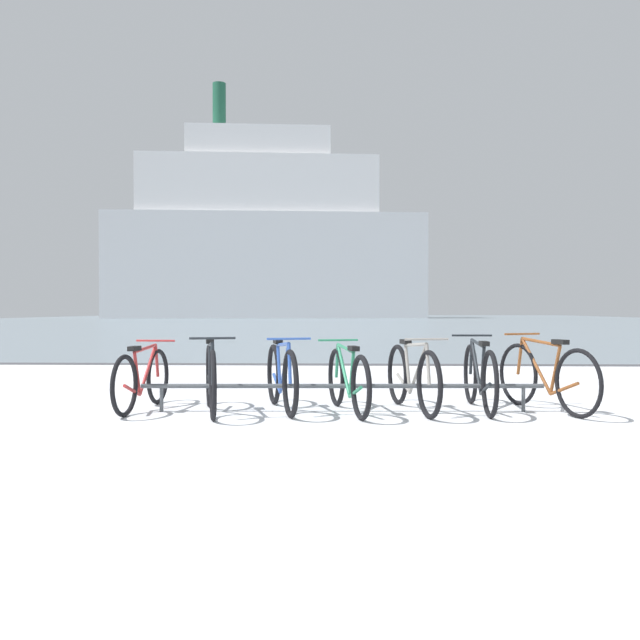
{
  "coord_description": "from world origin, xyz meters",
  "views": [
    {
      "loc": [
        1.36,
        -3.62,
        1.11
      ],
      "look_at": [
        0.97,
        7.31,
        0.93
      ],
      "focal_mm": 38.45,
      "sensor_mm": 36.0,
      "label": 1
    }
  ],
  "objects_px": {
    "bicycle_3": "(348,380)",
    "bicycle_6": "(546,376)",
    "bicycle_5": "(479,377)",
    "bicycle_2": "(282,377)",
    "bicycle_4": "(412,377)",
    "bicycle_1": "(211,378)",
    "bicycle_0": "(142,379)",
    "ferry_ship": "(264,240)"
  },
  "relations": [
    {
      "from": "bicycle_3",
      "to": "bicycle_6",
      "type": "bearing_deg",
      "value": 4.84
    },
    {
      "from": "bicycle_3",
      "to": "bicycle_5",
      "type": "height_order",
      "value": "bicycle_5"
    },
    {
      "from": "bicycle_2",
      "to": "bicycle_6",
      "type": "bearing_deg",
      "value": 1.38
    },
    {
      "from": "bicycle_2",
      "to": "bicycle_3",
      "type": "relative_size",
      "value": 1.01
    },
    {
      "from": "bicycle_4",
      "to": "bicycle_5",
      "type": "height_order",
      "value": "same"
    },
    {
      "from": "bicycle_1",
      "to": "bicycle_4",
      "type": "xyz_separation_m",
      "value": [
        2.16,
        0.23,
        -0.01
      ]
    },
    {
      "from": "bicycle_0",
      "to": "bicycle_5",
      "type": "bearing_deg",
      "value": 1.69
    },
    {
      "from": "bicycle_3",
      "to": "ferry_ship",
      "type": "height_order",
      "value": "ferry_ship"
    },
    {
      "from": "bicycle_2",
      "to": "bicycle_3",
      "type": "distance_m",
      "value": 0.73
    },
    {
      "from": "bicycle_5",
      "to": "bicycle_6",
      "type": "relative_size",
      "value": 1.08
    },
    {
      "from": "bicycle_1",
      "to": "bicycle_6",
      "type": "xyz_separation_m",
      "value": [
        3.61,
        0.29,
        0.0
      ]
    },
    {
      "from": "bicycle_1",
      "to": "bicycle_5",
      "type": "relative_size",
      "value": 0.93
    },
    {
      "from": "bicycle_5",
      "to": "bicycle_4",
      "type": "bearing_deg",
      "value": -173.11
    },
    {
      "from": "bicycle_5",
      "to": "bicycle_6",
      "type": "distance_m",
      "value": 0.71
    },
    {
      "from": "bicycle_1",
      "to": "ferry_ship",
      "type": "xyz_separation_m",
      "value": [
        -8.41,
        76.44,
        9.2
      ]
    },
    {
      "from": "bicycle_4",
      "to": "ferry_ship",
      "type": "relative_size",
      "value": 0.05
    },
    {
      "from": "bicycle_0",
      "to": "bicycle_2",
      "type": "bearing_deg",
      "value": 0.29
    },
    {
      "from": "bicycle_1",
      "to": "bicycle_4",
      "type": "distance_m",
      "value": 2.17
    },
    {
      "from": "bicycle_3",
      "to": "bicycle_4",
      "type": "distance_m",
      "value": 0.71
    },
    {
      "from": "bicycle_1",
      "to": "ferry_ship",
      "type": "height_order",
      "value": "ferry_ship"
    },
    {
      "from": "bicycle_2",
      "to": "ferry_ship",
      "type": "bearing_deg",
      "value": 96.84
    },
    {
      "from": "bicycle_1",
      "to": "bicycle_5",
      "type": "bearing_deg",
      "value": 6.29
    },
    {
      "from": "bicycle_0",
      "to": "bicycle_5",
      "type": "relative_size",
      "value": 0.91
    },
    {
      "from": "bicycle_0",
      "to": "bicycle_2",
      "type": "xyz_separation_m",
      "value": [
        1.53,
        0.01,
        0.03
      ]
    },
    {
      "from": "bicycle_0",
      "to": "bicycle_3",
      "type": "relative_size",
      "value": 0.96
    },
    {
      "from": "bicycle_3",
      "to": "ferry_ship",
      "type": "bearing_deg",
      "value": 97.36
    },
    {
      "from": "bicycle_3",
      "to": "bicycle_4",
      "type": "bearing_deg",
      "value": 10.13
    },
    {
      "from": "ferry_ship",
      "to": "bicycle_3",
      "type": "bearing_deg",
      "value": -82.64
    },
    {
      "from": "bicycle_2",
      "to": "bicycle_6",
      "type": "distance_m",
      "value": 2.88
    },
    {
      "from": "bicycle_0",
      "to": "bicycle_3",
      "type": "height_order",
      "value": "bicycle_3"
    },
    {
      "from": "bicycle_2",
      "to": "bicycle_5",
      "type": "distance_m",
      "value": 2.17
    },
    {
      "from": "bicycle_2",
      "to": "bicycle_5",
      "type": "relative_size",
      "value": 0.95
    },
    {
      "from": "bicycle_0",
      "to": "ferry_ship",
      "type": "bearing_deg",
      "value": 95.7
    },
    {
      "from": "bicycle_1",
      "to": "bicycle_4",
      "type": "bearing_deg",
      "value": 6.08
    },
    {
      "from": "bicycle_3",
      "to": "ferry_ship",
      "type": "distance_m",
      "value": 77.52
    },
    {
      "from": "bicycle_4",
      "to": "bicycle_6",
      "type": "relative_size",
      "value": 1.07
    },
    {
      "from": "bicycle_6",
      "to": "ferry_ship",
      "type": "height_order",
      "value": "ferry_ship"
    },
    {
      "from": "bicycle_3",
      "to": "bicycle_4",
      "type": "height_order",
      "value": "bicycle_4"
    },
    {
      "from": "bicycle_2",
      "to": "ferry_ship",
      "type": "height_order",
      "value": "ferry_ship"
    },
    {
      "from": "bicycle_1",
      "to": "bicycle_5",
      "type": "xyz_separation_m",
      "value": [
        2.9,
        0.32,
        -0.01
      ]
    },
    {
      "from": "bicycle_5",
      "to": "ferry_ship",
      "type": "relative_size",
      "value": 0.05
    },
    {
      "from": "bicycle_0",
      "to": "bicycle_2",
      "type": "distance_m",
      "value": 1.53
    }
  ]
}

